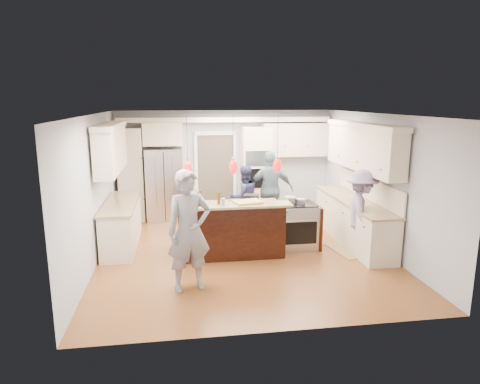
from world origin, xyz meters
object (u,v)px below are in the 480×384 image
object	(u,v)px
person_far_left	(244,197)
person_bar_end	(189,231)
kitchen_island	(230,228)
refrigerator	(165,184)
island_range	(298,226)

from	to	relation	value
person_far_left	person_bar_end	bearing A→B (deg)	51.97
kitchen_island	person_far_left	world-z (taller)	person_far_left
refrigerator	person_far_left	world-z (taller)	refrigerator
person_far_left	island_range	bearing A→B (deg)	106.79
person_bar_end	person_far_left	bearing A→B (deg)	52.47
kitchen_island	island_range	distance (m)	1.41
refrigerator	kitchen_island	size ratio (longest dim) A/B	0.86
refrigerator	kitchen_island	bearing A→B (deg)	-63.10
person_bar_end	person_far_left	distance (m)	3.41
person_bar_end	kitchen_island	bearing A→B (deg)	48.40
kitchen_island	person_far_left	xyz separation A→B (m)	(0.53, 1.53, 0.26)
kitchen_island	person_bar_end	distance (m)	1.86
kitchen_island	person_bar_end	xyz separation A→B (m)	(-0.84, -1.59, 0.48)
refrigerator	person_bar_end	distance (m)	4.18
kitchen_island	person_bar_end	size ratio (longest dim) A/B	1.09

